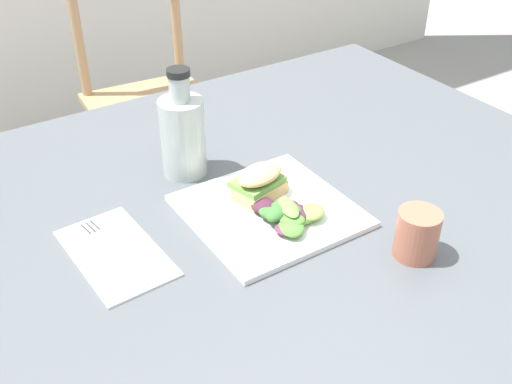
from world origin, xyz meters
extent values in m
cube|color=#51565B|center=(-0.13, 0.10, 0.72)|extent=(1.18, 0.99, 0.03)
cube|color=#2D2D33|center=(0.39, 0.53, 0.35)|extent=(0.07, 0.07, 0.71)
cylinder|color=tan|center=(-0.12, 0.97, 0.21)|extent=(0.03, 0.03, 0.43)
cylinder|color=tan|center=(0.22, 0.94, 0.21)|extent=(0.03, 0.03, 0.43)
cylinder|color=tan|center=(-0.09, 1.30, 0.21)|extent=(0.03, 0.03, 0.43)
cylinder|color=tan|center=(0.25, 1.28, 0.21)|extent=(0.03, 0.03, 0.43)
cube|color=tan|center=(0.07, 1.12, 0.44)|extent=(0.43, 0.43, 0.02)
cylinder|color=tan|center=(-0.09, 1.31, 0.66)|extent=(0.03, 0.03, 0.42)
cylinder|color=tan|center=(0.25, 1.29, 0.66)|extent=(0.03, 0.03, 0.42)
cube|color=white|center=(-0.18, 0.07, 0.74)|extent=(0.26, 0.26, 0.01)
cube|color=#DBB270|center=(-0.17, 0.11, 0.76)|extent=(0.10, 0.07, 0.02)
cube|color=#6B9E47|center=(-0.18, 0.11, 0.78)|extent=(0.09, 0.08, 0.01)
ellipsoid|color=#DBB270|center=(-0.17, 0.11, 0.79)|extent=(0.10, 0.07, 0.02)
ellipsoid|color=#6B9E47|center=(-0.16, 0.02, 0.76)|extent=(0.06, 0.06, 0.02)
ellipsoid|color=#84A84C|center=(-0.18, 0.04, 0.76)|extent=(0.05, 0.05, 0.01)
ellipsoid|color=#518438|center=(-0.19, 0.00, 0.76)|extent=(0.06, 0.07, 0.01)
ellipsoid|color=#3D7033|center=(-0.19, 0.03, 0.77)|extent=(0.05, 0.05, 0.02)
ellipsoid|color=#3D7033|center=(-0.19, 0.03, 0.76)|extent=(0.05, 0.06, 0.02)
ellipsoid|color=#6B9E47|center=(-0.17, 0.03, 0.77)|extent=(0.04, 0.07, 0.01)
ellipsoid|color=#4C2338|center=(-0.17, 0.03, 0.77)|extent=(0.07, 0.06, 0.01)
ellipsoid|color=#3D7033|center=(-0.17, 0.04, 0.77)|extent=(0.06, 0.06, 0.02)
ellipsoid|color=#518438|center=(-0.18, 0.01, 0.77)|extent=(0.05, 0.05, 0.01)
ellipsoid|color=#4C2338|center=(-0.19, 0.07, 0.76)|extent=(0.05, 0.05, 0.02)
ellipsoid|color=#602D47|center=(-0.19, 0.00, 0.76)|extent=(0.05, 0.05, 0.01)
ellipsoid|color=#84A84C|center=(-0.14, 0.01, 0.76)|extent=(0.06, 0.05, 0.02)
ellipsoid|color=#4C2338|center=(-0.18, 0.01, 0.76)|extent=(0.04, 0.04, 0.01)
ellipsoid|color=#4C2338|center=(-0.17, 0.02, 0.77)|extent=(0.06, 0.06, 0.01)
cube|color=white|center=(-0.43, 0.11, 0.74)|extent=(0.13, 0.21, 0.00)
cube|color=silver|center=(-0.43, 0.09, 0.75)|extent=(0.03, 0.14, 0.00)
cube|color=silver|center=(-0.44, 0.18, 0.75)|extent=(0.03, 0.05, 0.00)
cube|color=#38383D|center=(-0.44, 0.19, 0.75)|extent=(0.01, 0.03, 0.00)
cube|color=#38383D|center=(-0.44, 0.19, 0.75)|extent=(0.01, 0.03, 0.00)
cube|color=#38383D|center=(-0.45, 0.18, 0.75)|extent=(0.01, 0.03, 0.00)
cylinder|color=black|center=(-0.24, 0.26, 0.79)|extent=(0.07, 0.07, 0.10)
cylinder|color=#B2BCB7|center=(-0.24, 0.26, 0.81)|extent=(0.08, 0.08, 0.14)
cylinder|color=#B2BCB7|center=(-0.24, 0.26, 0.90)|extent=(0.04, 0.04, 0.05)
cylinder|color=black|center=(-0.24, 0.26, 0.93)|extent=(0.04, 0.04, 0.01)
cylinder|color=#B2664C|center=(-0.06, -0.13, 0.78)|extent=(0.06, 0.06, 0.08)
camera|label=1|loc=(-0.64, -0.60, 1.33)|focal=42.75mm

